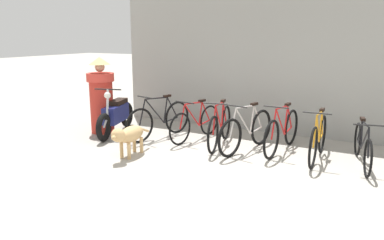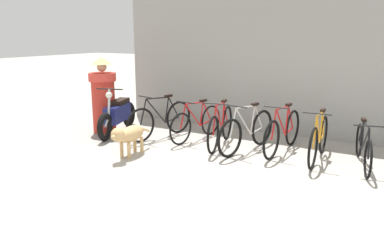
{
  "view_description": "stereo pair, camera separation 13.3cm",
  "coord_description": "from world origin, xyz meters",
  "px_view_note": "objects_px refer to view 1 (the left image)",
  "views": [
    {
      "loc": [
        2.23,
        -4.76,
        2.14
      ],
      "look_at": [
        -0.79,
        1.01,
        0.65
      ],
      "focal_mm": 35.0,
      "sensor_mm": 36.0,
      "label": 1
    },
    {
      "loc": [
        2.35,
        -4.7,
        2.14
      ],
      "look_at": [
        -0.79,
        1.01,
        0.65
      ],
      "focal_mm": 35.0,
      "sensor_mm": 36.0,
      "label": 2
    }
  ],
  "objects_px": {
    "bicycle_4": "(282,132)",
    "stray_dog": "(129,135)",
    "motorcycle": "(116,115)",
    "bicycle_1": "(195,123)",
    "bicycle_3": "(247,131)",
    "bicycle_6": "(363,146)",
    "person_in_robes": "(101,95)",
    "bicycle_0": "(159,120)",
    "bicycle_2": "(220,127)",
    "bicycle_5": "(318,139)"
  },
  "relations": [
    {
      "from": "motorcycle",
      "to": "person_in_robes",
      "type": "bearing_deg",
      "value": -100.19
    },
    {
      "from": "motorcycle",
      "to": "bicycle_1",
      "type": "bearing_deg",
      "value": 86.11
    },
    {
      "from": "bicycle_0",
      "to": "motorcycle",
      "type": "relative_size",
      "value": 0.95
    },
    {
      "from": "bicycle_5",
      "to": "bicycle_6",
      "type": "height_order",
      "value": "bicycle_5"
    },
    {
      "from": "bicycle_4",
      "to": "bicycle_0",
      "type": "bearing_deg",
      "value": -79.42
    },
    {
      "from": "bicycle_0",
      "to": "bicycle_1",
      "type": "relative_size",
      "value": 1.06
    },
    {
      "from": "bicycle_1",
      "to": "bicycle_2",
      "type": "relative_size",
      "value": 0.94
    },
    {
      "from": "bicycle_1",
      "to": "stray_dog",
      "type": "distance_m",
      "value": 1.64
    },
    {
      "from": "bicycle_5",
      "to": "stray_dog",
      "type": "distance_m",
      "value": 3.32
    },
    {
      "from": "bicycle_0",
      "to": "stray_dog",
      "type": "distance_m",
      "value": 1.35
    },
    {
      "from": "bicycle_0",
      "to": "person_in_robes",
      "type": "relative_size",
      "value": 1.04
    },
    {
      "from": "bicycle_1",
      "to": "bicycle_3",
      "type": "bearing_deg",
      "value": 89.32
    },
    {
      "from": "bicycle_1",
      "to": "bicycle_6",
      "type": "height_order",
      "value": "bicycle_1"
    },
    {
      "from": "bicycle_4",
      "to": "bicycle_6",
      "type": "xyz_separation_m",
      "value": [
        1.38,
        -0.14,
        -0.04
      ]
    },
    {
      "from": "bicycle_6",
      "to": "bicycle_2",
      "type": "bearing_deg",
      "value": -100.32
    },
    {
      "from": "bicycle_0",
      "to": "bicycle_2",
      "type": "distance_m",
      "value": 1.38
    },
    {
      "from": "motorcycle",
      "to": "bicycle_4",
      "type": "bearing_deg",
      "value": 80.36
    },
    {
      "from": "bicycle_1",
      "to": "bicycle_3",
      "type": "distance_m",
      "value": 1.22
    },
    {
      "from": "bicycle_3",
      "to": "motorcycle",
      "type": "bearing_deg",
      "value": -73.74
    },
    {
      "from": "bicycle_4",
      "to": "bicycle_5",
      "type": "relative_size",
      "value": 1.06
    },
    {
      "from": "bicycle_4",
      "to": "bicycle_6",
      "type": "distance_m",
      "value": 1.39
    },
    {
      "from": "motorcycle",
      "to": "bicycle_5",
      "type": "bearing_deg",
      "value": 76.81
    },
    {
      "from": "bicycle_3",
      "to": "bicycle_6",
      "type": "height_order",
      "value": "bicycle_3"
    },
    {
      "from": "stray_dog",
      "to": "bicycle_3",
      "type": "bearing_deg",
      "value": 123.83
    },
    {
      "from": "stray_dog",
      "to": "bicycle_0",
      "type": "bearing_deg",
      "value": -174.77
    },
    {
      "from": "bicycle_3",
      "to": "bicycle_6",
      "type": "xyz_separation_m",
      "value": [
        1.99,
        0.11,
        -0.04
      ]
    },
    {
      "from": "bicycle_1",
      "to": "bicycle_6",
      "type": "relative_size",
      "value": 0.97
    },
    {
      "from": "bicycle_1",
      "to": "stray_dog",
      "type": "bearing_deg",
      "value": -8.89
    },
    {
      "from": "bicycle_3",
      "to": "bicycle_4",
      "type": "xyz_separation_m",
      "value": [
        0.61,
        0.25,
        0.0
      ]
    },
    {
      "from": "bicycle_3",
      "to": "person_in_robes",
      "type": "distance_m",
      "value": 3.36
    },
    {
      "from": "bicycle_3",
      "to": "stray_dog",
      "type": "height_order",
      "value": "bicycle_3"
    },
    {
      "from": "bicycle_1",
      "to": "person_in_robes",
      "type": "bearing_deg",
      "value": -68.67
    },
    {
      "from": "bicycle_0",
      "to": "stray_dog",
      "type": "relative_size",
      "value": 1.49
    },
    {
      "from": "motorcycle",
      "to": "person_in_robes",
      "type": "relative_size",
      "value": 1.1
    },
    {
      "from": "bicycle_0",
      "to": "bicycle_5",
      "type": "relative_size",
      "value": 1.03
    },
    {
      "from": "bicycle_1",
      "to": "bicycle_4",
      "type": "height_order",
      "value": "bicycle_4"
    },
    {
      "from": "motorcycle",
      "to": "person_in_robes",
      "type": "height_order",
      "value": "person_in_robes"
    },
    {
      "from": "bicycle_2",
      "to": "bicycle_4",
      "type": "distance_m",
      "value": 1.19
    },
    {
      "from": "bicycle_0",
      "to": "motorcycle",
      "type": "distance_m",
      "value": 1.04
    },
    {
      "from": "motorcycle",
      "to": "bicycle_2",
      "type": "bearing_deg",
      "value": 78.69
    },
    {
      "from": "bicycle_6",
      "to": "stray_dog",
      "type": "distance_m",
      "value": 3.99
    },
    {
      "from": "bicycle_4",
      "to": "stray_dog",
      "type": "bearing_deg",
      "value": -50.96
    },
    {
      "from": "bicycle_0",
      "to": "person_in_robes",
      "type": "height_order",
      "value": "person_in_robes"
    },
    {
      "from": "stray_dog",
      "to": "bicycle_1",
      "type": "bearing_deg",
      "value": 157.35
    },
    {
      "from": "bicycle_0",
      "to": "bicycle_6",
      "type": "distance_m",
      "value": 3.93
    },
    {
      "from": "bicycle_3",
      "to": "bicycle_5",
      "type": "bearing_deg",
      "value": 106.03
    },
    {
      "from": "bicycle_5",
      "to": "bicycle_2",
      "type": "bearing_deg",
      "value": -90.23
    },
    {
      "from": "bicycle_1",
      "to": "stray_dog",
      "type": "relative_size",
      "value": 1.4
    },
    {
      "from": "bicycle_2",
      "to": "bicycle_5",
      "type": "bearing_deg",
      "value": 80.87
    },
    {
      "from": "bicycle_3",
      "to": "motorcycle",
      "type": "xyz_separation_m",
      "value": [
        -2.97,
        -0.15,
        0.04
      ]
    }
  ]
}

